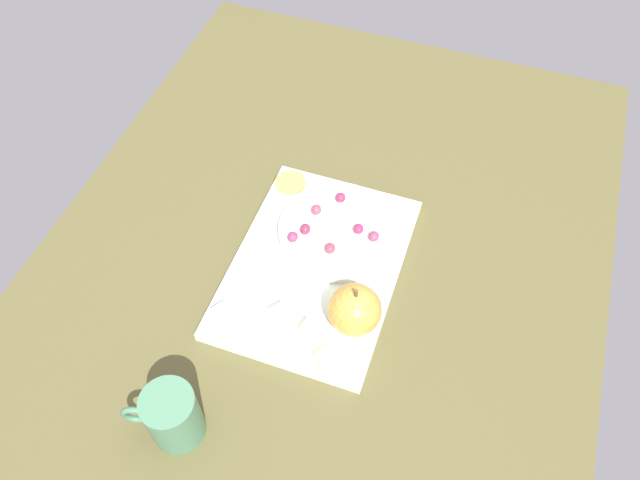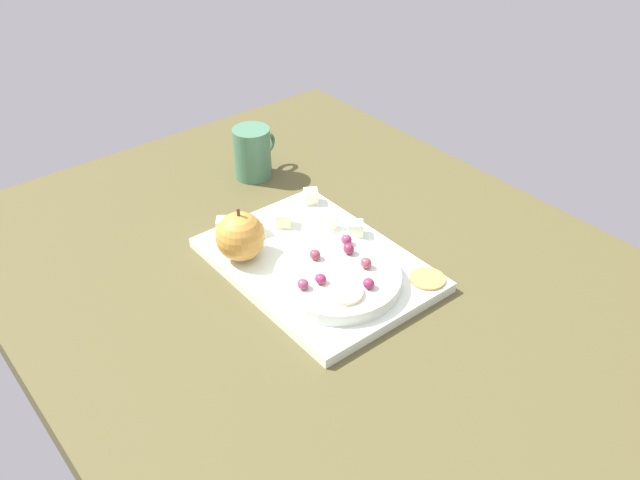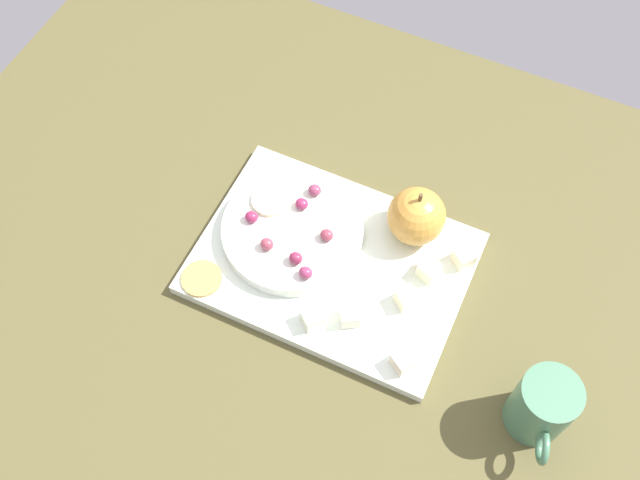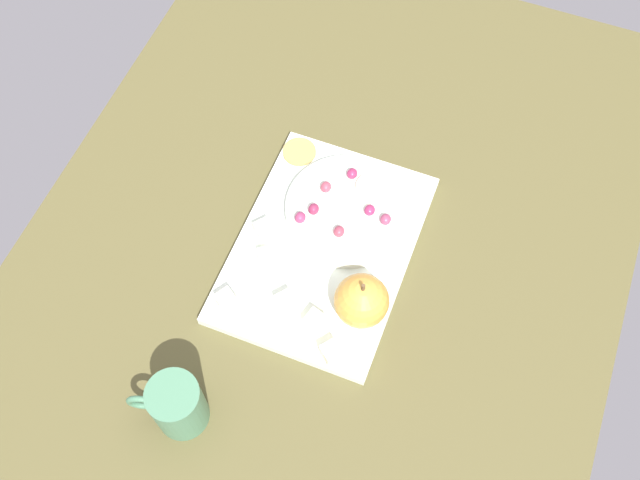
{
  "view_description": "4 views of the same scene",
  "coord_description": "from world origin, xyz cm",
  "px_view_note": "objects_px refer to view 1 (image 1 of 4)",
  "views": [
    {
      "loc": [
        52.88,
        18.06,
        85.28
      ],
      "look_at": [
        0.46,
        -0.3,
        9.08
      ],
      "focal_mm": 35.19,
      "sensor_mm": 36.0,
      "label": 1
    },
    {
      "loc": [
        -61.13,
        51.13,
        68.48
      ],
      "look_at": [
        2.13,
        0.07,
        10.54
      ],
      "focal_mm": 38.2,
      "sensor_mm": 36.0,
      "label": 2
    },
    {
      "loc": [
        20.49,
        -41.46,
        89.74
      ],
      "look_at": [
        1.19,
        -0.02,
        10.21
      ],
      "focal_mm": 41.47,
      "sensor_mm": 36.0,
      "label": 3
    },
    {
      "loc": [
        50.12,
        17.65,
        102.26
      ],
      "look_at": [
        4.19,
        -0.19,
        10.1
      ],
      "focal_mm": 41.97,
      "sensor_mm": 36.0,
      "label": 4
    }
  ],
  "objects_px": {
    "apple_whole": "(355,310)",
    "grape_1": "(330,248)",
    "cheese_cube_4": "(280,315)",
    "grape_6": "(305,229)",
    "grape_2": "(358,229)",
    "grape_4": "(340,197)",
    "cheese_cube_2": "(310,332)",
    "cheese_cube_3": "(258,250)",
    "grape_3": "(316,210)",
    "apple_slice_0": "(360,209)",
    "grape_0": "(293,237)",
    "grape_5": "(374,236)",
    "cheese_cube_1": "(326,361)",
    "cheese_cube_0": "(261,275)",
    "cheese_cube_5": "(222,315)",
    "cracker_0": "(291,182)",
    "serving_dish": "(338,231)",
    "cup": "(172,416)",
    "platter": "(316,267)"
  },
  "relations": [
    {
      "from": "grape_2",
      "to": "grape_4",
      "type": "relative_size",
      "value": 1.0
    },
    {
      "from": "grape_5",
      "to": "cheese_cube_3",
      "type": "bearing_deg",
      "value": -65.82
    },
    {
      "from": "cheese_cube_4",
      "to": "grape_6",
      "type": "distance_m",
      "value": 0.15
    },
    {
      "from": "grape_5",
      "to": "grape_0",
      "type": "bearing_deg",
      "value": -70.03
    },
    {
      "from": "platter",
      "to": "cracker_0",
      "type": "relative_size",
      "value": 6.58
    },
    {
      "from": "grape_3",
      "to": "grape_1",
      "type": "bearing_deg",
      "value": 35.16
    },
    {
      "from": "cheese_cube_0",
      "to": "grape_6",
      "type": "xyz_separation_m",
      "value": [
        -0.09,
        0.04,
        0.02
      ]
    },
    {
      "from": "grape_0",
      "to": "grape_5",
      "type": "distance_m",
      "value": 0.12
    },
    {
      "from": "platter",
      "to": "cheese_cube_0",
      "type": "relative_size",
      "value": 14.48
    },
    {
      "from": "grape_3",
      "to": "cup",
      "type": "xyz_separation_m",
      "value": [
        0.37,
        -0.06,
        0.0
      ]
    },
    {
      "from": "cheese_cube_0",
      "to": "apple_slice_0",
      "type": "relative_size",
      "value": 0.48
    },
    {
      "from": "grape_4",
      "to": "platter",
      "type": "bearing_deg",
      "value": 0.23
    },
    {
      "from": "platter",
      "to": "cheese_cube_3",
      "type": "xyz_separation_m",
      "value": [
        0.01,
        -0.09,
        0.02
      ]
    },
    {
      "from": "grape_2",
      "to": "grape_3",
      "type": "height_order",
      "value": "grape_3"
    },
    {
      "from": "apple_whole",
      "to": "platter",
      "type": "bearing_deg",
      "value": -132.84
    },
    {
      "from": "grape_1",
      "to": "apple_slice_0",
      "type": "height_order",
      "value": "grape_1"
    },
    {
      "from": "platter",
      "to": "grape_6",
      "type": "distance_m",
      "value": 0.06
    },
    {
      "from": "grape_0",
      "to": "grape_1",
      "type": "height_order",
      "value": "same"
    },
    {
      "from": "cheese_cube_1",
      "to": "apple_slice_0",
      "type": "height_order",
      "value": "apple_slice_0"
    },
    {
      "from": "cheese_cube_5",
      "to": "cheese_cube_3",
      "type": "bearing_deg",
      "value": 177.63
    },
    {
      "from": "cheese_cube_3",
      "to": "grape_1",
      "type": "relative_size",
      "value": 1.35
    },
    {
      "from": "grape_5",
      "to": "grape_4",
      "type": "bearing_deg",
      "value": -127.54
    },
    {
      "from": "cheese_cube_4",
      "to": "platter",
      "type": "bearing_deg",
      "value": 171.7
    },
    {
      "from": "grape_4",
      "to": "cup",
      "type": "bearing_deg",
      "value": -11.66
    },
    {
      "from": "apple_whole",
      "to": "cheese_cube_1",
      "type": "distance_m",
      "value": 0.08
    },
    {
      "from": "cheese_cube_0",
      "to": "cheese_cube_1",
      "type": "xyz_separation_m",
      "value": [
        0.1,
        0.13,
        0.0
      ]
    },
    {
      "from": "serving_dish",
      "to": "cup",
      "type": "height_order",
      "value": "cup"
    },
    {
      "from": "apple_whole",
      "to": "grape_5",
      "type": "relative_size",
      "value": 4.31
    },
    {
      "from": "cheese_cube_4",
      "to": "grape_0",
      "type": "bearing_deg",
      "value": -167.53
    },
    {
      "from": "cheese_cube_3",
      "to": "cheese_cube_4",
      "type": "relative_size",
      "value": 1.0
    },
    {
      "from": "cheese_cube_0",
      "to": "cheese_cube_1",
      "type": "height_order",
      "value": "same"
    },
    {
      "from": "cheese_cube_4",
      "to": "grape_6",
      "type": "xyz_separation_m",
      "value": [
        -0.14,
        -0.01,
        0.02
      ]
    },
    {
      "from": "cheese_cube_5",
      "to": "grape_6",
      "type": "height_order",
      "value": "grape_6"
    },
    {
      "from": "serving_dish",
      "to": "apple_slice_0",
      "type": "distance_m",
      "value": 0.05
    },
    {
      "from": "platter",
      "to": "cheese_cube_1",
      "type": "xyz_separation_m",
      "value": [
        0.15,
        0.07,
        0.02
      ]
    },
    {
      "from": "cheese_cube_2",
      "to": "cheese_cube_3",
      "type": "xyz_separation_m",
      "value": [
        -0.1,
        -0.12,
        0.0
      ]
    },
    {
      "from": "grape_3",
      "to": "cup",
      "type": "bearing_deg",
      "value": -8.82
    },
    {
      "from": "platter",
      "to": "cheese_cube_3",
      "type": "relative_size",
      "value": 14.48
    },
    {
      "from": "grape_3",
      "to": "apple_slice_0",
      "type": "height_order",
      "value": "grape_3"
    },
    {
      "from": "grape_4",
      "to": "grape_6",
      "type": "height_order",
      "value": "grape_6"
    },
    {
      "from": "serving_dish",
      "to": "cup",
      "type": "distance_m",
      "value": 0.37
    },
    {
      "from": "apple_whole",
      "to": "grape_1",
      "type": "bearing_deg",
      "value": -144.39
    },
    {
      "from": "apple_whole",
      "to": "grape_4",
      "type": "distance_m",
      "value": 0.21
    },
    {
      "from": "cheese_cube_0",
      "to": "grape_4",
      "type": "xyz_separation_m",
      "value": [
        -0.17,
        0.07,
        0.02
      ]
    },
    {
      "from": "cracker_0",
      "to": "cup",
      "type": "height_order",
      "value": "cup"
    },
    {
      "from": "cheese_cube_0",
      "to": "grape_3",
      "type": "relative_size",
      "value": 1.35
    },
    {
      "from": "apple_slice_0",
      "to": "platter",
      "type": "bearing_deg",
      "value": -18.76
    },
    {
      "from": "cheese_cube_3",
      "to": "cracker_0",
      "type": "distance_m",
      "value": 0.15
    },
    {
      "from": "cheese_cube_2",
      "to": "grape_4",
      "type": "bearing_deg",
      "value": -171.94
    },
    {
      "from": "cheese_cube_1",
      "to": "cheese_cube_3",
      "type": "relative_size",
      "value": 1.0
    }
  ]
}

